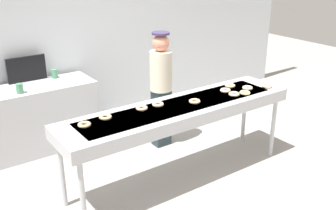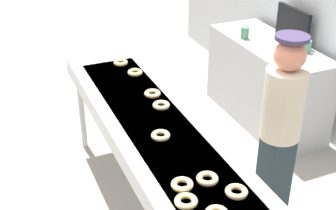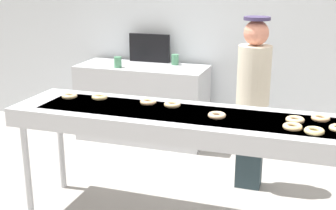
% 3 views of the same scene
% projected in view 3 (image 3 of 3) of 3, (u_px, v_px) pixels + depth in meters
% --- Properties ---
extents(back_wall, '(8.00, 0.12, 3.22)m').
position_uv_depth(back_wall, '(244.00, 9.00, 5.31)').
color(back_wall, silver).
rests_on(back_wall, ground).
extents(fryer_conveyor, '(2.97, 0.70, 0.97)m').
position_uv_depth(fryer_conveyor, '(194.00, 123.00, 3.49)').
color(fryer_conveyor, '#B7BABF').
rests_on(fryer_conveyor, ground).
extents(plain_donut_1, '(0.18, 0.18, 0.04)m').
position_uv_depth(plain_donut_1, '(69.00, 96.00, 3.90)').
color(plain_donut_1, beige).
rests_on(plain_donut_1, fryer_conveyor).
extents(plain_donut_2, '(0.19, 0.19, 0.04)m').
position_uv_depth(plain_donut_2, '(217.00, 115.00, 3.37)').
color(plain_donut_2, beige).
rests_on(plain_donut_2, fryer_conveyor).
extents(plain_donut_3, '(0.18, 0.18, 0.04)m').
position_uv_depth(plain_donut_3, '(321.00, 118.00, 3.30)').
color(plain_donut_3, '#F6C28A').
rests_on(plain_donut_3, fryer_conveyor).
extents(plain_donut_4, '(0.19, 0.19, 0.04)m').
position_uv_depth(plain_donut_4, '(148.00, 102.00, 3.72)').
color(plain_donut_4, '#F8C68C').
rests_on(plain_donut_4, fryer_conveyor).
extents(plain_donut_5, '(0.18, 0.18, 0.04)m').
position_uv_depth(plain_donut_5, '(292.00, 127.00, 3.12)').
color(plain_donut_5, '#F8CB8C').
rests_on(plain_donut_5, fryer_conveyor).
extents(plain_donut_6, '(0.19, 0.19, 0.04)m').
position_uv_depth(plain_donut_6, '(295.00, 120.00, 3.26)').
color(plain_donut_6, '#EFC490').
rests_on(plain_donut_6, fryer_conveyor).
extents(plain_donut_7, '(0.14, 0.14, 0.04)m').
position_uv_depth(plain_donut_7, '(172.00, 104.00, 3.65)').
color(plain_donut_7, beige).
rests_on(plain_donut_7, fryer_conveyor).
extents(plain_donut_8, '(0.19, 0.19, 0.04)m').
position_uv_depth(plain_donut_8, '(314.00, 131.00, 3.03)').
color(plain_donut_8, '#EED38D').
rests_on(plain_donut_8, fryer_conveyor).
extents(plain_donut_10, '(0.19, 0.19, 0.04)m').
position_uv_depth(plain_donut_10, '(100.00, 97.00, 3.86)').
color(plain_donut_10, '#E9CD84').
rests_on(plain_donut_10, fryer_conveyor).
extents(worker_baker, '(0.31, 0.31, 1.65)m').
position_uv_depth(worker_baker, '(253.00, 96.00, 4.17)').
color(worker_baker, '#233339').
rests_on(worker_baker, ground).
extents(prep_counter, '(1.58, 0.63, 0.94)m').
position_uv_depth(prep_counter, '(143.00, 103.00, 5.57)').
color(prep_counter, '#B7BABF').
rests_on(prep_counter, ground).
extents(paper_cup_0, '(0.09, 0.09, 0.13)m').
position_uv_depth(paper_cup_0, '(118.00, 62.00, 5.33)').
color(paper_cup_0, '#4C8C66').
rests_on(paper_cup_0, prep_counter).
extents(paper_cup_1, '(0.09, 0.09, 0.13)m').
position_uv_depth(paper_cup_1, '(175.00, 60.00, 5.49)').
color(paper_cup_1, '#4C8C66').
rests_on(paper_cup_1, prep_counter).
extents(menu_display, '(0.53, 0.04, 0.36)m').
position_uv_depth(menu_display, '(150.00, 48.00, 5.63)').
color(menu_display, black).
rests_on(menu_display, prep_counter).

